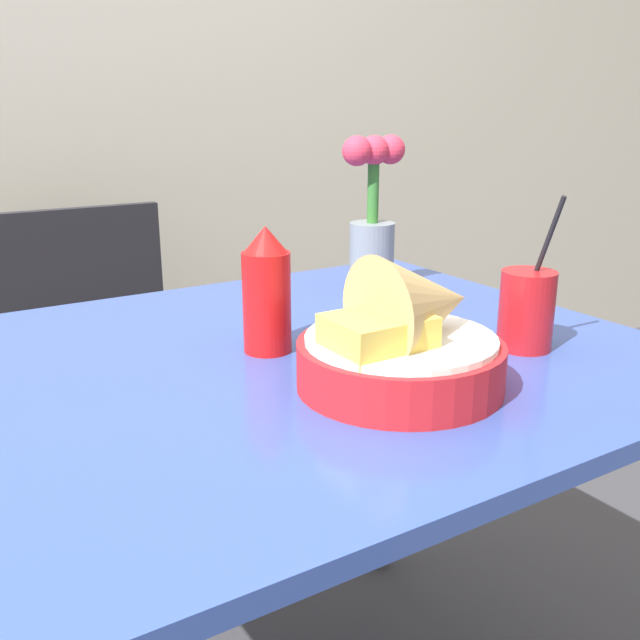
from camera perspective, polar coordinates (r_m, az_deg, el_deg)
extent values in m
cube|color=#B7B2A3|center=(2.12, -21.50, 21.95)|extent=(7.00, 0.06, 2.60)
cube|color=#334C9E|center=(0.99, -3.44, -3.54)|extent=(1.06, 0.85, 0.02)
cylinder|color=#4C4C51|center=(1.66, 5.05, -8.73)|extent=(0.05, 0.05, 0.72)
cylinder|color=black|center=(1.65, -20.03, -15.53)|extent=(0.03, 0.03, 0.43)
cylinder|color=black|center=(1.74, -8.14, -12.83)|extent=(0.03, 0.03, 0.43)
cylinder|color=black|center=(1.96, -22.40, -10.36)|extent=(0.03, 0.03, 0.43)
cylinder|color=black|center=(2.04, -12.36, -8.38)|extent=(0.03, 0.03, 0.43)
cube|color=black|center=(1.74, -16.33, -5.01)|extent=(0.40, 0.40, 0.02)
cube|color=black|center=(1.85, -18.46, 2.65)|extent=(0.40, 0.03, 0.38)
cylinder|color=red|center=(0.88, 6.41, -3.59)|extent=(0.25, 0.25, 0.06)
cylinder|color=white|center=(0.87, 6.48, -1.53)|extent=(0.23, 0.23, 0.01)
cone|color=tan|center=(0.87, 8.19, 1.17)|extent=(0.14, 0.14, 0.14)
cube|color=#E5C14C|center=(0.82, 4.65, -1.11)|extent=(0.11, 0.09, 0.04)
cylinder|color=red|center=(0.99, -4.39, 1.39)|extent=(0.07, 0.07, 0.14)
cone|color=red|center=(0.97, -4.50, 6.46)|extent=(0.06, 0.06, 0.04)
cylinder|color=red|center=(1.04, 16.18, 0.76)|extent=(0.08, 0.08, 0.11)
cylinder|color=black|center=(1.04, 16.14, 0.29)|extent=(0.07, 0.07, 0.09)
cylinder|color=black|center=(1.04, 16.84, 3.53)|extent=(0.01, 0.08, 0.23)
cylinder|color=gray|center=(1.30, 4.16, 4.96)|extent=(0.08, 0.08, 0.13)
cylinder|color=#33722D|center=(1.28, 4.27, 10.34)|extent=(0.02, 0.02, 0.12)
sphere|color=#DB334C|center=(1.28, 4.34, 13.39)|extent=(0.05, 0.05, 0.05)
sphere|color=#DB334C|center=(1.26, 2.97, 13.36)|extent=(0.05, 0.05, 0.05)
sphere|color=#DB334C|center=(1.30, 5.67, 13.42)|extent=(0.05, 0.05, 0.05)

